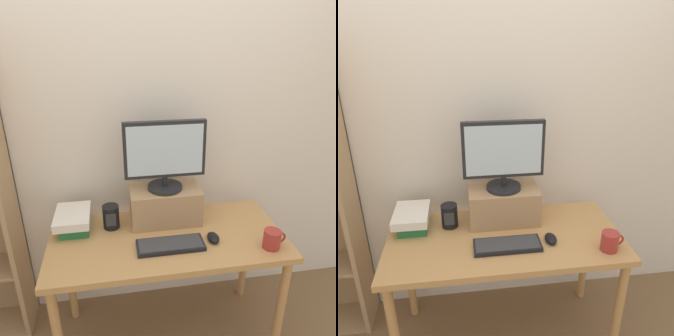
{
  "view_description": "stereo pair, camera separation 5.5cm",
  "coord_description": "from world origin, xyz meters",
  "views": [
    {
      "loc": [
        -0.26,
        -1.53,
        1.85
      ],
      "look_at": [
        0.02,
        0.07,
        1.16
      ],
      "focal_mm": 35.0,
      "sensor_mm": 36.0,
      "label": 1
    },
    {
      "loc": [
        -0.21,
        -1.54,
        1.85
      ],
      "look_at": [
        0.02,
        0.07,
        1.16
      ],
      "focal_mm": 35.0,
      "sensor_mm": 36.0,
      "label": 2
    }
  ],
  "objects": [
    {
      "name": "ground_plane",
      "position": [
        0.0,
        0.0,
        0.0
      ],
      "size": [
        12.0,
        12.0,
        0.0
      ],
      "primitive_type": "plane",
      "color": "brown"
    },
    {
      "name": "back_wall",
      "position": [
        0.0,
        0.45,
        1.3
      ],
      "size": [
        7.0,
        0.08,
        2.6
      ],
      "color": "beige",
      "rests_on": "ground_plane"
    },
    {
      "name": "desk",
      "position": [
        0.0,
        0.0,
        0.68
      ],
      "size": [
        1.32,
        0.63,
        0.77
      ],
      "color": "#B7844C",
      "rests_on": "ground_plane"
    },
    {
      "name": "riser_box",
      "position": [
        0.02,
        0.18,
        0.88
      ],
      "size": [
        0.42,
        0.24,
        0.21
      ],
      "color": "#A87F56",
      "rests_on": "desk"
    },
    {
      "name": "computer_monitor",
      "position": [
        0.02,
        0.17,
        1.2
      ],
      "size": [
        0.47,
        0.2,
        0.41
      ],
      "color": "black",
      "rests_on": "riser_box"
    },
    {
      "name": "keyboard",
      "position": [
        -0.0,
        -0.1,
        0.78
      ],
      "size": [
        0.36,
        0.14,
        0.02
      ],
      "color": "black",
      "rests_on": "desk"
    },
    {
      "name": "computer_mouse",
      "position": [
        0.24,
        -0.08,
        0.79
      ],
      "size": [
        0.06,
        0.1,
        0.04
      ],
      "color": "black",
      "rests_on": "desk"
    },
    {
      "name": "book_stack",
      "position": [
        -0.52,
        0.16,
        0.83
      ],
      "size": [
        0.2,
        0.27,
        0.11
      ],
      "color": "#236B38",
      "rests_on": "desk"
    },
    {
      "name": "coffee_mug",
      "position": [
        0.53,
        -0.2,
        0.82
      ],
      "size": [
        0.12,
        0.09,
        0.1
      ],
      "color": "#9E2D28",
      "rests_on": "desk"
    },
    {
      "name": "desk_speaker",
      "position": [
        -0.31,
        0.15,
        0.84
      ],
      "size": [
        0.1,
        0.1,
        0.14
      ],
      "color": "black",
      "rests_on": "desk"
    }
  ]
}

